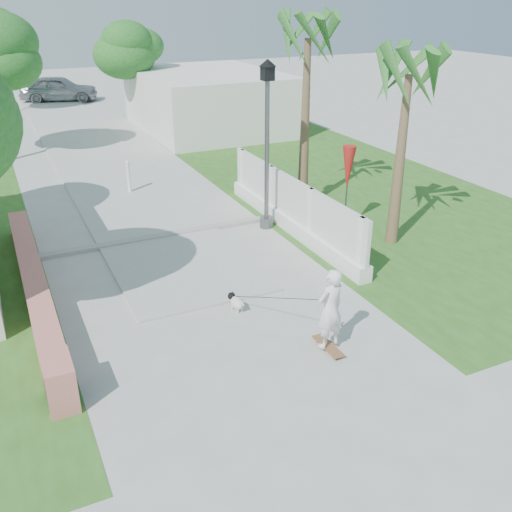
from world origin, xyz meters
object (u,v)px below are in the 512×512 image
skateboarder (284,300)px  parked_car (59,88)px  street_lamp (267,140)px  patio_umbrella (348,169)px  bollard (129,176)px  dog (236,302)px

skateboarder → parked_car: (-0.20, 28.07, 0.04)m
street_lamp → patio_umbrella: 2.27m
street_lamp → patio_umbrella: street_lamp is taller
street_lamp → parked_car: bearing=95.6°
patio_umbrella → parked_car: bearing=99.8°
bollard → dog: bollard is taller
patio_umbrella → parked_car: (-4.18, 24.12, -0.94)m
dog → street_lamp: bearing=42.0°
patio_umbrella → parked_car: size_ratio=0.53×
parked_car → skateboarder: bearing=-161.8°
dog → parked_car: size_ratio=0.12×
street_lamp → dog: 5.10m
street_lamp → patio_umbrella: bearing=-27.8°
patio_umbrella → skateboarder: bearing=-135.2°
skateboarder → bollard: bearing=-97.5°
bollard → patio_umbrella: (4.60, -5.50, 1.10)m
bollard → parked_car: 18.63m
skateboarder → dog: (-0.48, 1.14, -0.51)m
bollard → skateboarder: skateboarder is taller
dog → parked_car: 26.94m
street_lamp → bollard: (-2.70, 4.50, -1.84)m
parked_car → patio_umbrella: bearing=-152.3°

